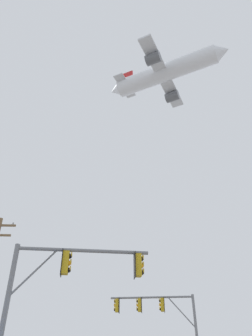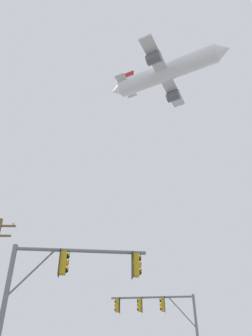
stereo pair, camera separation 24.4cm
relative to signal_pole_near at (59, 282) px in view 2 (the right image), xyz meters
name	(u,v)px [view 2 (the right image)]	position (x,y,z in m)	size (l,w,h in m)	color
signal_pole_near	(59,282)	(0.00, 0.00, 0.00)	(5.43, 0.67, 5.76)	slate
signal_pole_far	(162,316)	(5.58, 11.99, 0.60)	(6.07, 1.08, 6.36)	slate
airplane	(167,72)	(10.04, 22.53, 38.87)	(19.11, 14.76, 5.58)	white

